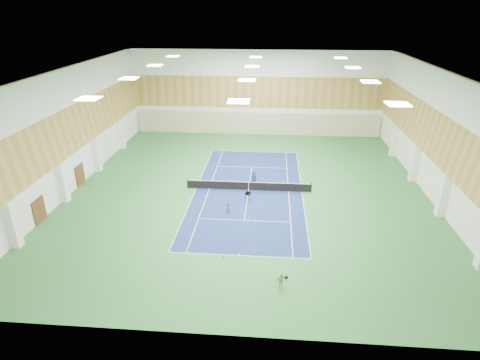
% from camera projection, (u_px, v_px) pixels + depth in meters
% --- Properties ---
extents(ground, '(40.00, 40.00, 0.00)m').
position_uv_depth(ground, '(249.00, 190.00, 41.53)').
color(ground, '#2D6933').
rests_on(ground, ground).
extents(room_shell, '(36.00, 40.00, 12.00)m').
position_uv_depth(room_shell, '(249.00, 135.00, 39.12)').
color(room_shell, white).
rests_on(room_shell, ground).
extents(wood_cladding, '(36.00, 40.00, 8.00)m').
position_uv_depth(wood_cladding, '(249.00, 114.00, 38.32)').
color(wood_cladding, '#B28842').
rests_on(wood_cladding, room_shell).
extents(ceiling_light_grid, '(21.40, 25.40, 0.06)m').
position_uv_depth(ceiling_light_grid, '(250.00, 73.00, 36.75)').
color(ceiling_light_grid, white).
rests_on(ceiling_light_grid, room_shell).
extents(court_surface, '(10.97, 23.77, 0.01)m').
position_uv_depth(court_surface, '(249.00, 190.00, 41.52)').
color(court_surface, navy).
rests_on(court_surface, ground).
extents(tennis_balls_scatter, '(10.57, 22.77, 0.07)m').
position_uv_depth(tennis_balls_scatter, '(249.00, 190.00, 41.51)').
color(tennis_balls_scatter, '#BED424').
rests_on(tennis_balls_scatter, ground).
extents(tennis_net, '(12.80, 0.10, 1.10)m').
position_uv_depth(tennis_net, '(249.00, 185.00, 41.31)').
color(tennis_net, black).
rests_on(tennis_net, ground).
extents(back_curtain, '(35.40, 0.16, 3.20)m').
position_uv_depth(back_curtain, '(257.00, 124.00, 58.92)').
color(back_curtain, '#C6B793').
rests_on(back_curtain, ground).
extents(door_left_a, '(0.08, 1.80, 2.20)m').
position_uv_depth(door_left_a, '(39.00, 210.00, 35.11)').
color(door_left_a, '#593319').
rests_on(door_left_a, ground).
extents(door_left_b, '(0.08, 1.80, 2.20)m').
position_uv_depth(door_left_b, '(80.00, 175.00, 42.42)').
color(door_left_b, '#593319').
rests_on(door_left_b, ground).
extents(coach, '(0.79, 0.64, 1.87)m').
position_uv_depth(coach, '(253.00, 179.00, 41.80)').
color(coach, navy).
rests_on(coach, ground).
extents(child_court, '(0.57, 0.47, 1.07)m').
position_uv_depth(child_court, '(228.00, 208.00, 36.74)').
color(child_court, gray).
rests_on(child_court, ground).
extents(child_apron, '(0.72, 0.53, 1.13)m').
position_uv_depth(child_apron, '(281.00, 281.00, 26.95)').
color(child_apron, tan).
rests_on(child_apron, ground).
extents(ball_cart, '(0.60, 0.60, 0.81)m').
position_uv_depth(ball_cart, '(248.00, 196.00, 39.36)').
color(ball_cart, black).
rests_on(ball_cart, ground).
extents(cone_svc_a, '(0.22, 0.22, 0.24)m').
position_uv_depth(cone_svc_a, '(207.00, 218.00, 35.86)').
color(cone_svc_a, '#FA420D').
rests_on(cone_svc_a, ground).
extents(cone_svc_b, '(0.17, 0.17, 0.19)m').
position_uv_depth(cone_svc_b, '(227.00, 221.00, 35.38)').
color(cone_svc_b, '#FF590D').
rests_on(cone_svc_b, ground).
extents(cone_svc_c, '(0.19, 0.19, 0.20)m').
position_uv_depth(cone_svc_c, '(251.00, 219.00, 35.65)').
color(cone_svc_c, red).
rests_on(cone_svc_c, ground).
extents(cone_svc_d, '(0.19, 0.19, 0.20)m').
position_uv_depth(cone_svc_d, '(285.00, 218.00, 35.82)').
color(cone_svc_d, '#FF470D').
rests_on(cone_svc_d, ground).
extents(cone_base_a, '(0.19, 0.19, 0.21)m').
position_uv_depth(cone_base_a, '(187.00, 248.00, 31.44)').
color(cone_base_a, orange).
rests_on(cone_base_a, ground).
extents(cone_base_b, '(0.20, 0.20, 0.22)m').
position_uv_depth(cone_base_b, '(223.00, 257.00, 30.36)').
color(cone_base_b, '#E84F0C').
rests_on(cone_base_b, ground).
extents(cone_base_c, '(0.20, 0.20, 0.22)m').
position_uv_depth(cone_base_c, '(254.00, 251.00, 30.98)').
color(cone_base_c, '#FF590D').
rests_on(cone_base_c, ground).
extents(cone_base_d, '(0.20, 0.20, 0.22)m').
position_uv_depth(cone_base_d, '(289.00, 256.00, 30.44)').
color(cone_base_d, orange).
rests_on(cone_base_d, ground).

